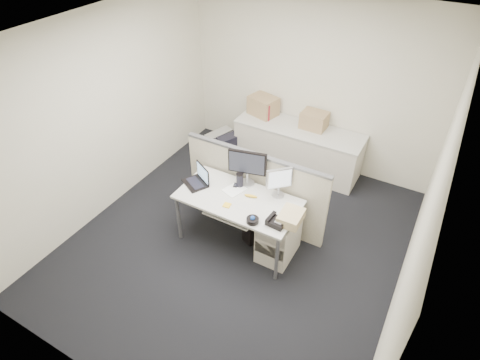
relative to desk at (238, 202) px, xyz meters
The scene contains 29 objects.
floor 0.67m from the desk, ahead, with size 4.00×4.50×0.01m, color black.
ceiling 2.04m from the desk, ahead, with size 4.00×4.50×0.01m, color white.
wall_back 2.35m from the desk, 90.00° to the left, with size 4.00×0.02×2.70m, color beige.
wall_front 2.35m from the desk, 90.00° to the right, with size 4.00×0.02×2.70m, color beige.
wall_left 2.11m from the desk, behind, with size 0.02×4.50×2.70m, color beige.
wall_right 2.11m from the desk, ahead, with size 0.02×4.50×2.70m, color beige.
desk is the anchor object (origin of this frame).
keyboard_tray 0.19m from the desk, 90.00° to the right, with size 0.62×0.32×0.02m, color silver.
drawer_pedestal 0.65m from the desk, ahead, with size 0.40×0.55×0.65m, color beige.
cubicle_partition 0.46m from the desk, 90.00° to the left, with size 2.00×0.06×1.10m, color beige.
back_counter 1.95m from the desk, 90.00° to the left, with size 2.00×0.60×0.72m, color beige.
monitor_main 0.45m from the desk, 98.64° to the left, with size 0.48×0.19×0.48m, color black.
monitor_small 0.56m from the desk, 36.47° to the left, with size 0.32×0.16×0.39m, color #B7B7BC.
laptop 0.65m from the desk, behind, with size 0.32×0.24×0.24m, color black.
trackball 0.46m from the desk, 38.66° to the right, with size 0.14×0.14×0.06m, color black.
desk_phone 0.63m from the desk, 16.70° to the right, with size 0.20×0.17×0.07m, color black.
paper_stack 0.18m from the desk, 135.00° to the left, with size 0.21×0.26×0.01m, color white.
sticky_pad 0.20m from the desk, 105.52° to the right, with size 0.09×0.09×0.01m, color yellow.
travel_mug 0.29m from the desk, 114.44° to the left, with size 0.09×0.09×0.18m, color black.
banana 0.18m from the desk, 39.06° to the left, with size 0.17×0.04×0.04m, color yellow.
cellphone 0.26m from the desk, 126.87° to the left, with size 0.05×0.10×0.01m, color black.
manila_folders 0.73m from the desk, ahead, with size 0.25×0.32×0.12m, color #D4C088.
keyboard 0.15m from the desk, 70.35° to the right, with size 0.41×0.15×0.02m, color black.
pc_tower_desk 0.55m from the desk, 45.00° to the left, with size 0.17×0.42×0.39m, color black.
pc_tower_spare_dark 1.99m from the desk, 122.79° to the left, with size 0.20×0.49×0.46m, color black.
pc_tower_spare_silver 2.13m from the desk, 128.57° to the left, with size 0.19×0.47×0.44m, color #B7B7BC.
cardboard_box_left 2.18m from the desk, 108.85° to the left, with size 0.44×0.33×0.33m, color tan.
cardboard_box_right 2.07m from the desk, 85.06° to the left, with size 0.39×0.30×0.28m, color tan.
red_binder 2.11m from the desk, 105.16° to the left, with size 0.07×0.31×0.29m, color maroon.
Camera 1 is at (1.86, -3.24, 3.89)m, focal length 30.00 mm.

